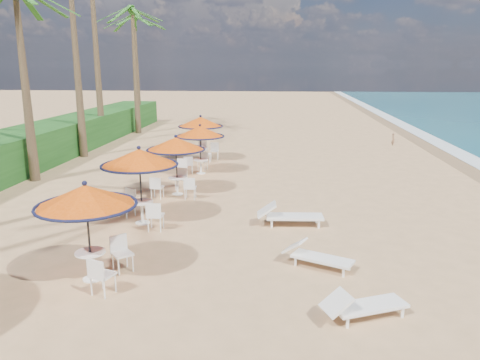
% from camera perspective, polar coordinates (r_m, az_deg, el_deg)
% --- Properties ---
extents(ground, '(160.00, 160.00, 0.00)m').
position_cam_1_polar(ground, '(11.27, 8.93, -12.33)').
color(ground, tan).
rests_on(ground, ground).
extents(scrub_hedge, '(3.00, 40.00, 1.80)m').
position_cam_1_polar(scrub_hedge, '(24.95, -25.53, 3.19)').
color(scrub_hedge, '#194716').
rests_on(scrub_hedge, ground).
extents(station_0, '(2.31, 2.31, 2.41)m').
position_cam_1_polar(station_0, '(11.18, -17.94, -2.94)').
color(station_0, black).
rests_on(station_0, ground).
extents(station_1, '(2.42, 2.42, 2.52)m').
position_cam_1_polar(station_1, '(14.88, -12.17, 1.85)').
color(station_1, black).
rests_on(station_1, ground).
extents(station_2, '(2.26, 2.26, 2.36)m').
position_cam_1_polar(station_2, '(18.09, -7.82, 3.50)').
color(station_2, black).
rests_on(station_2, ground).
extents(station_3, '(2.23, 2.23, 2.32)m').
position_cam_1_polar(station_3, '(21.61, -5.07, 5.19)').
color(station_3, black).
rests_on(station_3, ground).
extents(station_4, '(2.33, 2.33, 2.43)m').
position_cam_1_polar(station_4, '(24.50, -4.67, 6.41)').
color(station_4, black).
rests_on(station_4, ground).
extents(lounger_near, '(1.85, 1.21, 0.64)m').
position_cam_1_polar(lounger_near, '(9.93, 14.61, -14.53)').
color(lounger_near, white).
rests_on(lounger_near, ground).
extents(lounger_mid, '(1.84, 1.27, 0.64)m').
position_cam_1_polar(lounger_mid, '(12.02, 9.18, -9.06)').
color(lounger_mid, white).
rests_on(lounger_mid, ground).
extents(lounger_far, '(2.11, 0.77, 0.74)m').
position_cam_1_polar(lounger_far, '(14.84, 5.86, -4.25)').
color(lounger_far, white).
rests_on(lounger_far, ground).
extents(palm_3, '(5.00, 5.00, 8.01)m').
position_cam_1_polar(palm_3, '(22.00, -25.59, 18.68)').
color(palm_3, brown).
rests_on(palm_3, ground).
extents(palm_6, '(5.00, 5.00, 8.87)m').
position_cam_1_polar(palm_6, '(35.53, -12.96, 18.64)').
color(palm_6, brown).
rests_on(palm_6, ground).
extents(palm_7, '(5.00, 5.00, 8.69)m').
position_cam_1_polar(palm_7, '(39.10, -12.74, 17.93)').
color(palm_7, brown).
rests_on(palm_7, ground).
extents(person, '(0.23, 0.33, 0.84)m').
position_cam_1_polar(person, '(30.85, 18.17, 4.76)').
color(person, '#956B4C').
rests_on(person, ground).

